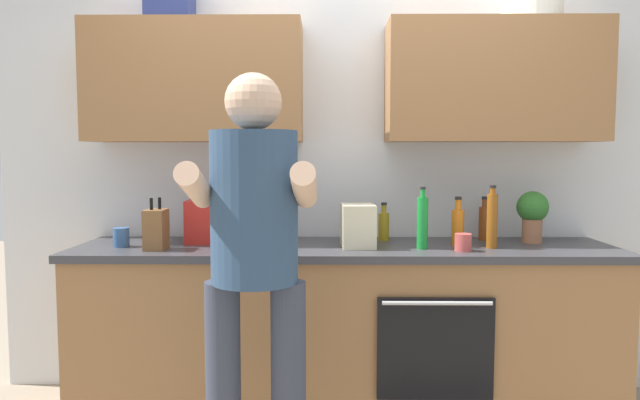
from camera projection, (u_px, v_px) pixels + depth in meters
The scene contains 16 objects.
back_wall_unit at pixel (344, 133), 3.27m from camera, with size 4.00×0.38×2.50m.
counter at pixel (345, 329), 3.08m from camera, with size 2.84×0.67×0.90m.
person_standing at pixel (254, 252), 2.25m from camera, with size 0.49×0.45×1.69m.
bottle_syrup at pixel (492, 220), 2.95m from camera, with size 0.05×0.05×0.32m.
bottle_juice at pixel (458, 226), 3.04m from camera, with size 0.07×0.07×0.26m.
bottle_wine at pixel (271, 223), 3.11m from camera, with size 0.07×0.07×0.27m.
bottle_vinegar at pixel (484, 222), 3.23m from camera, with size 0.06×0.06×0.25m.
bottle_soy at pixel (243, 227), 2.92m from camera, with size 0.06×0.06×0.26m.
bottle_soda at pixel (422, 222), 2.94m from camera, with size 0.06×0.06×0.32m.
bottle_oil at pixel (384, 225), 3.22m from camera, with size 0.06×0.06×0.21m.
cup_tea at pixel (121, 237), 3.01m from camera, with size 0.08×0.08×0.10m, color #33598C.
cup_ceramic at pixel (463, 242), 2.87m from camera, with size 0.08×0.08×0.09m, color #BF4C47.
knife_block at pixel (156, 229), 2.92m from camera, with size 0.10×0.14×0.26m.
potted_herb at pixel (532, 212), 3.13m from camera, with size 0.17×0.17×0.28m.
grocery_bag_rice at pixel (358, 226), 2.99m from camera, with size 0.17×0.21×0.22m, color beige.
grocery_bag_crisps at pixel (210, 222), 3.13m from camera, with size 0.25×0.18×0.23m, color red.
Camera 1 is at (-0.10, -3.02, 1.38)m, focal length 32.41 mm.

